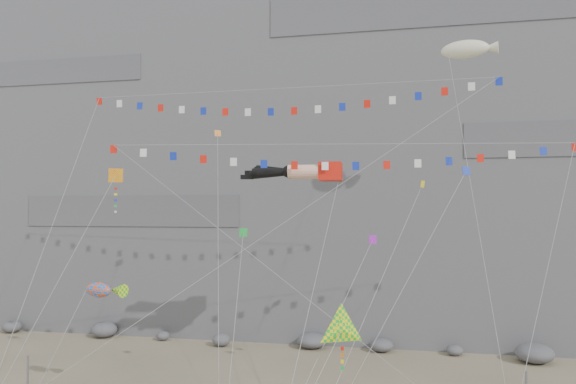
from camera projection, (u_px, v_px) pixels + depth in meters
The scene contains 14 objects.
cliff at pixel (333, 98), 64.49m from camera, with size 80.00×28.00×50.00m, color slate.
talus_boulders at pixel (312, 341), 49.02m from camera, with size 60.00×3.00×1.20m, color slate, non-canonical shape.
legs_kite at pixel (303, 172), 38.96m from camera, with size 7.05×16.87×21.49m.
flag_banner_upper at pixel (282, 89), 40.41m from camera, with size 29.50×13.00×28.15m.
flag_banner_lower at pixel (341, 144), 37.46m from camera, with size 30.36×10.68×20.35m.
harlequin_kite at pixel (115, 176), 36.99m from camera, with size 5.19×8.18×16.51m.
fish_windsock at pixel (98, 290), 34.62m from camera, with size 4.98×3.77×8.20m.
delta_kite at pixel (342, 330), 28.47m from camera, with size 4.18×6.75×8.83m.
blimp_windsock at pixel (465, 50), 40.22m from camera, with size 4.41×13.51×26.62m.
small_kite_a at pixel (218, 139), 41.60m from camera, with size 5.39×13.96×22.74m.
small_kite_b at pixel (372, 242), 36.00m from camera, with size 4.99×11.75×15.57m.
small_kite_c at pixel (243, 235), 35.63m from camera, with size 2.62×10.62×14.62m.
small_kite_d at pixel (421, 189), 38.92m from camera, with size 6.64×15.24×21.02m.
small_kite_e at pixel (464, 176), 32.48m from camera, with size 8.60×7.82×17.89m.
Camera 1 is at (8.20, -31.78, 12.04)m, focal length 35.00 mm.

